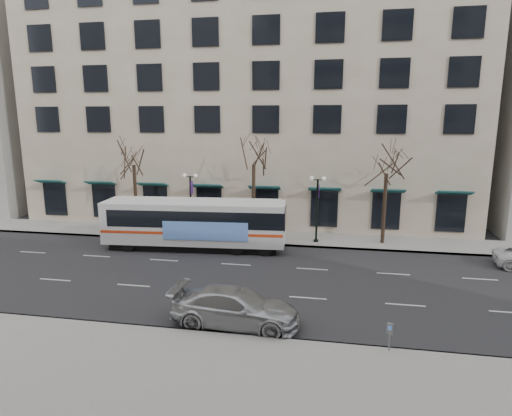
% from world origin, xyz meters
% --- Properties ---
extents(ground, '(160.00, 160.00, 0.00)m').
position_xyz_m(ground, '(0.00, 0.00, 0.00)').
color(ground, black).
rests_on(ground, ground).
extents(sidewalk_far, '(80.00, 4.00, 0.15)m').
position_xyz_m(sidewalk_far, '(5.00, 9.00, 0.07)').
color(sidewalk_far, gray).
rests_on(sidewalk_far, ground).
extents(building_hotel, '(40.00, 20.00, 24.00)m').
position_xyz_m(building_hotel, '(-2.00, 21.00, 12.00)').
color(building_hotel, tan).
rests_on(building_hotel, ground).
extents(tree_far_left, '(3.60, 3.60, 8.34)m').
position_xyz_m(tree_far_left, '(-10.00, 8.80, 6.70)').
color(tree_far_left, black).
rests_on(tree_far_left, ground).
extents(tree_far_mid, '(3.60, 3.60, 8.55)m').
position_xyz_m(tree_far_mid, '(0.00, 8.80, 6.91)').
color(tree_far_mid, black).
rests_on(tree_far_mid, ground).
extents(tree_far_right, '(3.60, 3.60, 8.06)m').
position_xyz_m(tree_far_right, '(10.00, 8.80, 6.42)').
color(tree_far_right, black).
rests_on(tree_far_right, ground).
extents(lamp_post_left, '(1.22, 0.45, 5.21)m').
position_xyz_m(lamp_post_left, '(-4.99, 8.20, 2.94)').
color(lamp_post_left, black).
rests_on(lamp_post_left, ground).
extents(lamp_post_right, '(1.22, 0.45, 5.21)m').
position_xyz_m(lamp_post_right, '(5.01, 8.20, 2.94)').
color(lamp_post_right, black).
rests_on(lamp_post_right, ground).
extents(city_bus, '(13.50, 3.88, 3.61)m').
position_xyz_m(city_bus, '(-3.69, 5.36, 1.97)').
color(city_bus, silver).
rests_on(city_bus, ground).
extents(silver_car, '(6.10, 2.69, 1.74)m').
position_xyz_m(silver_car, '(1.87, -5.94, 0.87)').
color(silver_car, '#AEB2B6').
rests_on(silver_car, ground).
extents(pay_station, '(0.30, 0.25, 1.18)m').
position_xyz_m(pay_station, '(8.57, -7.30, 1.00)').
color(pay_station, slate).
rests_on(pay_station, sidewalk_near).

